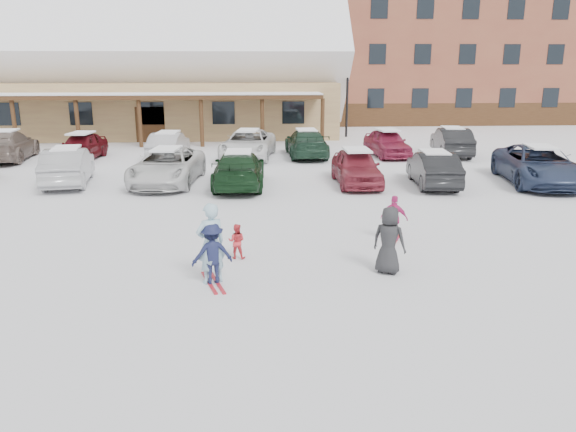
{
  "coord_description": "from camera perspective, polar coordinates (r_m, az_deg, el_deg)",
  "views": [
    {
      "loc": [
        -0.57,
        -12.92,
        4.79
      ],
      "look_at": [
        0.3,
        1.0,
        1.0
      ],
      "focal_mm": 35.0,
      "sensor_mm": 36.0,
      "label": 1
    }
  ],
  "objects": [
    {
      "name": "bystander_dark",
      "position": [
        13.33,
        10.22,
        -2.43
      ],
      "size": [
        0.94,
        0.85,
        1.62
      ],
      "primitive_type": "imported",
      "rotation": [
        0.0,
        0.0,
        2.58
      ],
      "color": "#252628",
      "rests_on": "ground"
    },
    {
      "name": "conifer_3",
      "position": [
        57.3,
        3.14,
        15.52
      ],
      "size": [
        3.96,
        3.96,
        9.18
      ],
      "color": "black",
      "rests_on": "ground"
    },
    {
      "name": "ground",
      "position": [
        13.79,
        -0.99,
        -5.12
      ],
      "size": [
        160.0,
        160.0,
        0.0
      ],
      "primitive_type": "plane",
      "color": "white",
      "rests_on": "ground"
    },
    {
      "name": "parked_car_3",
      "position": [
        22.61,
        -5.0,
        4.75
      ],
      "size": [
        2.14,
        4.96,
        1.42
      ],
      "primitive_type": "imported",
      "rotation": [
        0.0,
        0.0,
        3.11
      ],
      "color": "black",
      "rests_on": "ground"
    },
    {
      "name": "parked_car_11",
      "position": [
        30.01,
        1.88,
        7.4
      ],
      "size": [
        2.13,
        4.99,
        1.43
      ],
      "primitive_type": "imported",
      "rotation": [
        0.0,
        0.0,
        3.17
      ],
      "color": "#1D3A2A",
      "rests_on": "ground"
    },
    {
      "name": "parked_car_5",
      "position": [
        23.47,
        14.55,
        4.66
      ],
      "size": [
        1.84,
        4.32,
        1.39
      ],
      "primitive_type": "imported",
      "rotation": [
        0.0,
        0.0,
        3.05
      ],
      "color": "black",
      "rests_on": "ground"
    },
    {
      "name": "parked_car_13",
      "position": [
        31.7,
        16.29,
        7.27
      ],
      "size": [
        2.18,
        4.69,
        1.49
      ],
      "primitive_type": "imported",
      "rotation": [
        0.0,
        0.0,
        3.0
      ],
      "color": "black",
      "rests_on": "ground"
    },
    {
      "name": "parked_car_2",
      "position": [
        23.61,
        -12.17,
        4.96
      ],
      "size": [
        2.89,
        5.45,
        1.46
      ],
      "primitive_type": "imported",
      "rotation": [
        0.0,
        0.0,
        -0.09
      ],
      "color": "silver",
      "rests_on": "ground"
    },
    {
      "name": "day_lodge",
      "position": [
        41.75,
        -15.66,
        13.51
      ],
      "size": [
        29.12,
        12.5,
        10.38
      ],
      "color": "tan",
      "rests_on": "ground"
    },
    {
      "name": "parked_car_12",
      "position": [
        30.59,
        10.03,
        7.31
      ],
      "size": [
        2.09,
        4.31,
        1.42
      ],
      "primitive_type": "imported",
      "rotation": [
        0.0,
        0.0,
        0.1
      ],
      "color": "#962443",
      "rests_on": "ground"
    },
    {
      "name": "skis_child_magenta",
      "position": [
        16.02,
        10.62,
        -2.41
      ],
      "size": [
        0.78,
        1.35,
        0.03
      ],
      "primitive_type": "cube",
      "rotation": [
        0.0,
        0.0,
        2.7
      ],
      "color": "#AC1823",
      "rests_on": "ground"
    },
    {
      "name": "alpine_hotel",
      "position": [
        53.17,
        13.4,
        18.97
      ],
      "size": [
        31.48,
        14.01,
        21.48
      ],
      "color": "brown",
      "rests_on": "ground"
    },
    {
      "name": "lamp_post",
      "position": [
        38.33,
        6.05,
        12.86
      ],
      "size": [
        0.5,
        0.25,
        5.75
      ],
      "color": "black",
      "rests_on": "ground"
    },
    {
      "name": "toddler_red",
      "position": [
        14.27,
        -5.24,
        -2.57
      ],
      "size": [
        0.49,
        0.42,
        0.9
      ],
      "primitive_type": "imported",
      "rotation": [
        0.0,
        0.0,
        2.96
      ],
      "color": "red",
      "rests_on": "ground"
    },
    {
      "name": "skis_child_navy",
      "position": [
        12.87,
        -7.61,
        -6.72
      ],
      "size": [
        0.59,
        1.4,
        0.03
      ],
      "primitive_type": "cube",
      "rotation": [
        0.0,
        0.0,
        3.43
      ],
      "color": "#AC1823",
      "rests_on": "ground"
    },
    {
      "name": "parked_car_1",
      "position": [
        24.68,
        -21.46,
        4.73
      ],
      "size": [
        2.28,
        4.74,
        1.5
      ],
      "primitive_type": "imported",
      "rotation": [
        0.0,
        0.0,
        3.3
      ],
      "color": "#9B9C9F",
      "rests_on": "ground"
    },
    {
      "name": "parked_car_6",
      "position": [
        25.22,
        24.1,
        4.72
      ],
      "size": [
        3.39,
        5.91,
        1.55
      ],
      "primitive_type": "imported",
      "rotation": [
        0.0,
        0.0,
        -0.15
      ],
      "color": "navy",
      "rests_on": "ground"
    },
    {
      "name": "child_navy",
      "position": [
        12.63,
        -7.72,
        -3.79
      ],
      "size": [
        1.03,
        0.77,
        1.42
      ],
      "primitive_type": "imported",
      "rotation": [
        0.0,
        0.0,
        3.43
      ],
      "color": "#151A3B",
      "rests_on": "ground"
    },
    {
      "name": "parked_car_7",
      "position": [
        32.17,
        -26.64,
        6.41
      ],
      "size": [
        2.67,
        5.44,
        1.52
      ],
      "primitive_type": "imported",
      "rotation": [
        0.0,
        0.0,
        3.25
      ],
      "color": "slate",
      "rests_on": "ground"
    },
    {
      "name": "parked_car_4",
      "position": [
        23.12,
        6.95,
        4.96
      ],
      "size": [
        1.71,
        4.23,
        1.44
      ],
      "primitive_type": "imported",
      "rotation": [
        0.0,
        0.0,
        -0.0
      ],
      "color": "maroon",
      "rests_on": "ground"
    },
    {
      "name": "child_magenta",
      "position": [
        15.84,
        10.73,
        -0.24
      ],
      "size": [
        0.82,
        0.61,
        1.29
      ],
      "primitive_type": "imported",
      "rotation": [
        0.0,
        0.0,
        2.7
      ],
      "color": "#C72975",
      "rests_on": "ground"
    },
    {
      "name": "adult_skier",
      "position": [
        12.62,
        -7.86,
        -2.77
      ],
      "size": [
        0.8,
        0.7,
        1.85
      ],
      "primitive_type": "imported",
      "rotation": [
        0.0,
        0.0,
        3.61
      ],
      "color": "#95BDCF",
      "rests_on": "ground"
    },
    {
      "name": "parked_car_10",
      "position": [
        29.53,
        -4.08,
        7.28
      ],
      "size": [
        3.19,
        5.61,
        1.48
      ],
      "primitive_type": "imported",
      "rotation": [
        0.0,
        0.0,
        -0.14
      ],
      "color": "white",
      "rests_on": "ground"
    },
    {
      "name": "parked_car_9",
      "position": [
        29.82,
        -12.04,
        6.99
      ],
      "size": [
        1.76,
        4.34,
        1.4
      ],
      "primitive_type": "imported",
      "rotation": [
        0.0,
        0.0,
        3.08
      ],
      "color": "#AAA8AD",
      "rests_on": "ground"
    },
    {
      "name": "parked_car_8",
      "position": [
        30.9,
        -20.2,
        6.66
      ],
      "size": [
        1.99,
        4.19,
        1.38
      ],
      "primitive_type": "imported",
      "rotation": [
        0.0,
        0.0,
        -0.09
      ],
      "color": "#590E16",
      "rests_on": "ground"
    }
  ]
}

